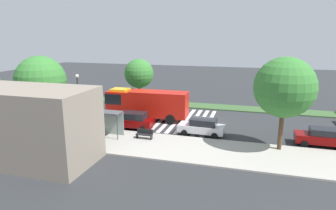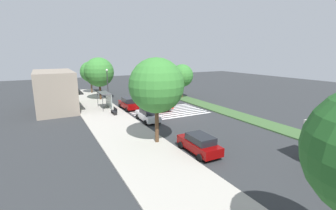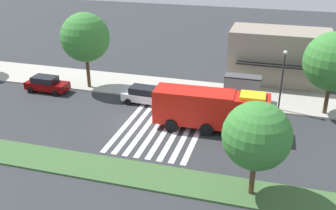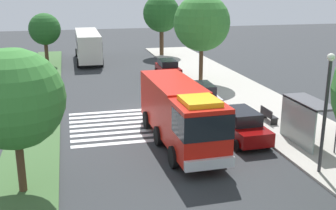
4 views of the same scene
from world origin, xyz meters
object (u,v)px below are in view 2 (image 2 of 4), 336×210
object	(u,v)px
fire_truck	(151,94)
street_lamp	(108,83)
bus_stop_shelter	(106,97)
parked_car_mid	(148,115)
bench_near_shelter	(114,111)
parked_car_east	(129,103)
sidewalk_tree_far_east	(91,72)
sidewalk_tree_west	(156,86)
median_tree_west	(182,76)
sidewalk_tree_east	(99,72)
parked_car_west	(199,144)

from	to	relation	value
fire_truck	street_lamp	bearing A→B (deg)	44.96
bus_stop_shelter	parked_car_mid	bearing A→B (deg)	-161.78
bench_near_shelter	parked_car_east	bearing A→B (deg)	-50.56
parked_car_mid	sidewalk_tree_far_east	distance (m)	25.26
sidewalk_tree_west	median_tree_west	distance (m)	23.15
parked_car_mid	parked_car_east	bearing A→B (deg)	2.16
parked_car_east	sidewalk_tree_far_east	bearing A→B (deg)	5.78
fire_truck	bench_near_shelter	bearing A→B (deg)	108.69
parked_car_east	sidewalk_tree_east	size ratio (longest dim) A/B	0.60
parked_car_west	sidewalk_tree_west	world-z (taller)	sidewalk_tree_west
parked_car_west	bus_stop_shelter	bearing A→B (deg)	9.29
street_lamp	median_tree_west	distance (m)	13.70
fire_truck	parked_car_mid	bearing A→B (deg)	152.01
parked_car_mid	sidewalk_tree_west	xyz separation A→B (m)	(-7.11, 2.20, 4.65)
sidewalk_tree_east	bench_near_shelter	bearing A→B (deg)	176.49
bench_near_shelter	sidewalk_tree_far_east	bearing A→B (deg)	-2.06
bus_stop_shelter	bench_near_shelter	xyz separation A→B (m)	(-4.00, -0.04, -1.30)
parked_car_west	parked_car_mid	size ratio (longest dim) A/B	0.98
sidewalk_tree_far_east	bus_stop_shelter	bearing A→B (deg)	177.28
bus_stop_shelter	sidewalk_tree_west	distance (m)	16.51
parked_car_west	sidewalk_tree_far_east	xyz separation A→B (m)	(35.76, 2.20, 3.68)
bus_stop_shelter	fire_truck	bearing A→B (deg)	-103.20
street_lamp	sidewalk_tree_west	xyz separation A→B (m)	(-19.68, 0.40, 1.98)
parked_car_west	fire_truck	bearing A→B (deg)	-10.51
bench_near_shelter	sidewalk_tree_west	size ratio (longest dim) A/B	0.20
parked_car_mid	bench_near_shelter	size ratio (longest dim) A/B	2.86
parked_car_east	sidewalk_tree_west	size ratio (longest dim) A/B	0.57
parked_car_west	bench_near_shelter	bearing A→B (deg)	11.25
fire_truck	bus_stop_shelter	size ratio (longest dim) A/B	2.79
bench_near_shelter	median_tree_west	world-z (taller)	median_tree_west
street_lamp	median_tree_west	xyz separation A→B (m)	(-1.31, -13.62, 0.72)
fire_truck	bus_stop_shelter	world-z (taller)	fire_truck
bench_near_shelter	bus_stop_shelter	bearing A→B (deg)	0.58
parked_car_west	bus_stop_shelter	world-z (taller)	bus_stop_shelter
parked_car_mid	fire_truck	bearing A→B (deg)	-24.07
fire_truck	bench_near_shelter	xyz separation A→B (m)	(-2.45, 6.58, -1.38)
street_lamp	bus_stop_shelter	bearing A→B (deg)	162.16
fire_truck	bench_near_shelter	world-z (taller)	fire_truck
fire_truck	street_lamp	xyz separation A→B (m)	(5.15, 5.46, 1.56)
parked_car_west	median_tree_west	xyz separation A→B (m)	(22.13, -11.82, 3.40)
fire_truck	sidewalk_tree_east	xyz separation A→B (m)	(9.24, 5.86, 3.07)
bench_near_shelter	sidewalk_tree_west	bearing A→B (deg)	-176.61
parked_car_mid	sidewalk_tree_east	world-z (taller)	sidewalk_tree_east
street_lamp	sidewalk_tree_west	distance (m)	19.79
parked_car_west	median_tree_west	world-z (taller)	median_tree_west
bench_near_shelter	median_tree_west	xyz separation A→B (m)	(6.29, -14.74, 3.67)
sidewalk_tree_west	bus_stop_shelter	bearing A→B (deg)	2.69
fire_truck	parked_car_mid	world-z (taller)	fire_truck
parked_car_mid	street_lamp	bearing A→B (deg)	10.33
bus_stop_shelter	sidewalk_tree_far_east	bearing A→B (deg)	-2.72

